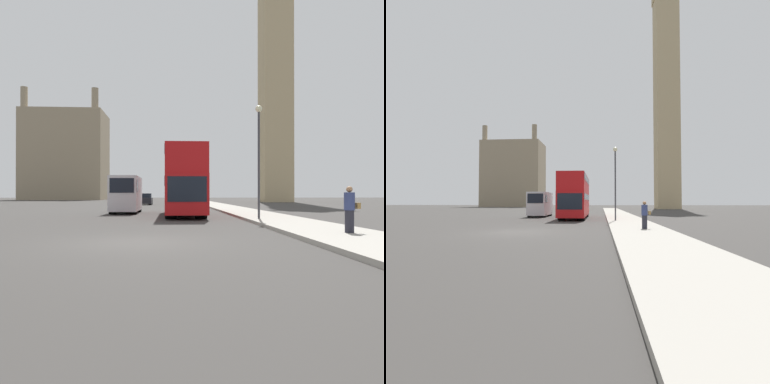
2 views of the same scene
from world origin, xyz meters
TOP-DOWN VIEW (x-y plane):
  - ground_plane at (0.00, 0.00)m, footprint 300.00×300.00m
  - sidewalk_strip at (6.65, 0.00)m, footprint 3.29×120.00m
  - clock_tower at (20.44, 57.45)m, footprint 5.81×5.98m
  - building_block_distant at (-26.36, 88.09)m, footprint 20.16×13.94m
  - red_double_decker_bus at (1.87, 13.93)m, footprint 2.44×10.35m
  - white_van at (-2.37, 17.26)m, footprint 1.99×5.34m
  - pedestrian at (6.92, 0.88)m, footprint 0.50×0.34m
  - street_lamp at (5.65, 8.34)m, footprint 0.36×0.36m
  - parked_sedan at (-2.49, 39.89)m, footprint 1.85×4.37m

SIDE VIEW (x-z plane):
  - ground_plane at x=0.00m, z-range 0.00..0.00m
  - sidewalk_strip at x=6.65m, z-range 0.00..0.15m
  - parked_sedan at x=-2.49m, z-range -0.08..1.47m
  - pedestrian at x=6.92m, z-range 0.15..1.69m
  - white_van at x=-2.37m, z-range 0.09..2.84m
  - red_double_decker_bus at x=1.87m, z-range 0.25..4.54m
  - street_lamp at x=5.65m, z-range 1.06..7.05m
  - building_block_distant at x=-26.36m, z-range -2.44..25.26m
  - clock_tower at x=20.44m, z-range 0.79..68.65m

